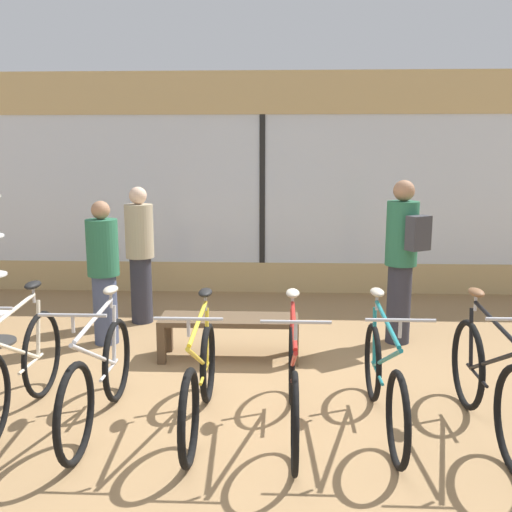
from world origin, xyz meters
The scene contains 12 objects.
ground_plane centered at (0.00, 0.00, 0.00)m, with size 24.00×24.00×0.00m, color #99754C.
shop_back_wall centered at (0.00, 3.89, 1.64)m, with size 12.00×0.08×3.20m.
bicycle_far_left centered at (-1.78, -0.35, 0.41)m, with size 0.46×1.73×1.05m.
bicycle_left centered at (-1.11, -0.41, 0.39)m, with size 0.46×1.70×1.03m.
bicycle_center_left centered at (-0.34, -0.40, 0.37)m, with size 0.46×1.67×1.02m.
bicycle_center_right centered at (0.37, -0.43, 0.39)m, with size 0.46×1.73×1.02m.
bicycle_right centered at (1.06, -0.33, 0.37)m, with size 0.46×1.71×1.01m.
bicycle_far_right centered at (1.81, -0.44, 0.40)m, with size 0.46×1.74×1.05m.
display_bench centered at (-0.25, 1.09, 0.36)m, with size 1.40×0.44×0.43m.
customer_near_rack centered at (1.58, 1.65, 0.97)m, with size 0.50×0.56×1.79m.
customer_by_window centered at (-1.64, 1.50, 0.82)m, with size 0.47×0.47×1.57m.
customer_mid_floor centered at (-1.44, 2.29, 0.88)m, with size 0.48×0.48×1.67m.
Camera 1 is at (0.26, -4.45, 2.10)m, focal length 40.00 mm.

